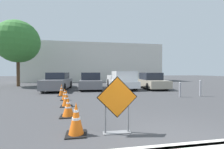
{
  "coord_description": "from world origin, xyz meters",
  "views": [
    {
      "loc": [
        -2.0,
        -2.6,
        1.56
      ],
      "look_at": [
        0.29,
        10.49,
        1.33
      ],
      "focal_mm": 24.0,
      "sensor_mm": 36.0,
      "label": 1
    }
  ],
  "objects_px": {
    "bollard_nearest": "(180,89)",
    "traffic_cone_nearest": "(76,119)",
    "parked_car_third": "(151,81)",
    "road_closed_sign": "(117,102)",
    "parked_car_second": "(91,81)",
    "traffic_cone_second": "(68,108)",
    "pickup_truck": "(122,81)",
    "parked_car_nearest": "(58,82)",
    "traffic_cone_third": "(66,98)",
    "traffic_cone_fifth": "(62,90)",
    "traffic_cone_fourth": "(65,94)",
    "bollard_second": "(200,88)"
  },
  "relations": [
    {
      "from": "traffic_cone_third",
      "to": "pickup_truck",
      "type": "xyz_separation_m",
      "value": [
        4.17,
        6.59,
        0.38
      ]
    },
    {
      "from": "road_closed_sign",
      "to": "traffic_cone_fifth",
      "type": "xyz_separation_m",
      "value": [
        -2.34,
        6.44,
        -0.42
      ]
    },
    {
      "from": "road_closed_sign",
      "to": "traffic_cone_fifth",
      "type": "relative_size",
      "value": 1.86
    },
    {
      "from": "traffic_cone_fifth",
      "to": "parked_car_second",
      "type": "xyz_separation_m",
      "value": [
        2.02,
        3.76,
        0.3
      ]
    },
    {
      "from": "traffic_cone_fifth",
      "to": "parked_car_nearest",
      "type": "height_order",
      "value": "parked_car_nearest"
    },
    {
      "from": "bollard_nearest",
      "to": "traffic_cone_fourth",
      "type": "bearing_deg",
      "value": 178.42
    },
    {
      "from": "parked_car_third",
      "to": "traffic_cone_third",
      "type": "bearing_deg",
      "value": 45.03
    },
    {
      "from": "bollard_nearest",
      "to": "traffic_cone_second",
      "type": "bearing_deg",
      "value": -154.67
    },
    {
      "from": "parked_car_third",
      "to": "traffic_cone_second",
      "type": "bearing_deg",
      "value": 52.53
    },
    {
      "from": "road_closed_sign",
      "to": "traffic_cone_third",
      "type": "bearing_deg",
      "value": 116.48
    },
    {
      "from": "traffic_cone_fourth",
      "to": "traffic_cone_fifth",
      "type": "bearing_deg",
      "value": 104.73
    },
    {
      "from": "traffic_cone_third",
      "to": "bollard_second",
      "type": "distance_m",
      "value": 8.2
    },
    {
      "from": "traffic_cone_nearest",
      "to": "traffic_cone_second",
      "type": "height_order",
      "value": "traffic_cone_nearest"
    },
    {
      "from": "traffic_cone_fourth",
      "to": "bollard_nearest",
      "type": "xyz_separation_m",
      "value": [
        6.93,
        -0.19,
        0.18
      ]
    },
    {
      "from": "parked_car_second",
      "to": "parked_car_third",
      "type": "bearing_deg",
      "value": 177.96
    },
    {
      "from": "road_closed_sign",
      "to": "parked_car_nearest",
      "type": "xyz_separation_m",
      "value": [
        -3.16,
        9.86,
        -0.09
      ]
    },
    {
      "from": "traffic_cone_fifth",
      "to": "pickup_truck",
      "type": "distance_m",
      "value": 5.98
    },
    {
      "from": "traffic_cone_fourth",
      "to": "traffic_cone_nearest",
      "type": "bearing_deg",
      "value": -79.12
    },
    {
      "from": "traffic_cone_third",
      "to": "traffic_cone_fourth",
      "type": "height_order",
      "value": "traffic_cone_third"
    },
    {
      "from": "bollard_nearest",
      "to": "traffic_cone_nearest",
      "type": "bearing_deg",
      "value": -142.39
    },
    {
      "from": "road_closed_sign",
      "to": "bollard_nearest",
      "type": "xyz_separation_m",
      "value": [
        4.98,
        4.74,
        -0.3
      ]
    },
    {
      "from": "pickup_truck",
      "to": "parked_car_third",
      "type": "distance_m",
      "value": 2.84
    },
    {
      "from": "traffic_cone_fourth",
      "to": "parked_car_third",
      "type": "height_order",
      "value": "parked_car_third"
    },
    {
      "from": "traffic_cone_third",
      "to": "pickup_truck",
      "type": "relative_size",
      "value": 0.14
    },
    {
      "from": "traffic_cone_fourth",
      "to": "bollard_second",
      "type": "height_order",
      "value": "bollard_second"
    },
    {
      "from": "traffic_cone_nearest",
      "to": "parked_car_second",
      "type": "distance_m",
      "value": 10.12
    },
    {
      "from": "parked_car_third",
      "to": "bollard_nearest",
      "type": "height_order",
      "value": "parked_car_third"
    },
    {
      "from": "parked_car_nearest",
      "to": "traffic_cone_fifth",
      "type": "bearing_deg",
      "value": 107.21
    },
    {
      "from": "traffic_cone_nearest",
      "to": "parked_car_third",
      "type": "distance_m",
      "value": 11.55
    },
    {
      "from": "road_closed_sign",
      "to": "parked_car_second",
      "type": "height_order",
      "value": "parked_car_second"
    },
    {
      "from": "road_closed_sign",
      "to": "parked_car_second",
      "type": "bearing_deg",
      "value": 91.82
    },
    {
      "from": "traffic_cone_fourth",
      "to": "bollard_nearest",
      "type": "bearing_deg",
      "value": -1.58
    },
    {
      "from": "pickup_truck",
      "to": "bollard_nearest",
      "type": "height_order",
      "value": "pickup_truck"
    },
    {
      "from": "pickup_truck",
      "to": "parked_car_third",
      "type": "xyz_separation_m",
      "value": [
        2.83,
        -0.17,
        -0.07
      ]
    },
    {
      "from": "traffic_cone_nearest",
      "to": "parked_car_third",
      "type": "relative_size",
      "value": 0.17
    },
    {
      "from": "traffic_cone_second",
      "to": "traffic_cone_third",
      "type": "height_order",
      "value": "traffic_cone_third"
    },
    {
      "from": "traffic_cone_second",
      "to": "pickup_truck",
      "type": "relative_size",
      "value": 0.12
    },
    {
      "from": "traffic_cone_second",
      "to": "traffic_cone_fourth",
      "type": "xyz_separation_m",
      "value": [
        -0.55,
        3.21,
        0.0
      ]
    },
    {
      "from": "parked_car_nearest",
      "to": "parked_car_second",
      "type": "relative_size",
      "value": 1.08
    },
    {
      "from": "traffic_cone_fourth",
      "to": "parked_car_nearest",
      "type": "xyz_separation_m",
      "value": [
        -1.21,
        4.93,
        0.39
      ]
    },
    {
      "from": "road_closed_sign",
      "to": "bollard_second",
      "type": "bearing_deg",
      "value": 36.41
    },
    {
      "from": "traffic_cone_nearest",
      "to": "pickup_truck",
      "type": "bearing_deg",
      "value": 70.2
    },
    {
      "from": "traffic_cone_nearest",
      "to": "parked_car_nearest",
      "type": "relative_size",
      "value": 0.17
    },
    {
      "from": "traffic_cone_nearest",
      "to": "pickup_truck",
      "type": "xyz_separation_m",
      "value": [
        3.53,
        9.81,
        0.35
      ]
    },
    {
      "from": "road_closed_sign",
      "to": "traffic_cone_second",
      "type": "relative_size",
      "value": 2.25
    },
    {
      "from": "traffic_cone_third",
      "to": "parked_car_nearest",
      "type": "distance_m",
      "value": 6.7
    },
    {
      "from": "traffic_cone_third",
      "to": "traffic_cone_fifth",
      "type": "height_order",
      "value": "traffic_cone_fifth"
    },
    {
      "from": "parked_car_nearest",
      "to": "road_closed_sign",
      "type": "bearing_deg",
      "value": 111.57
    },
    {
      "from": "traffic_cone_fifth",
      "to": "bollard_nearest",
      "type": "xyz_separation_m",
      "value": [
        7.33,
        -1.7,
        0.11
      ]
    },
    {
      "from": "parked_car_third",
      "to": "bollard_nearest",
      "type": "bearing_deg",
      "value": 88.43
    }
  ]
}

